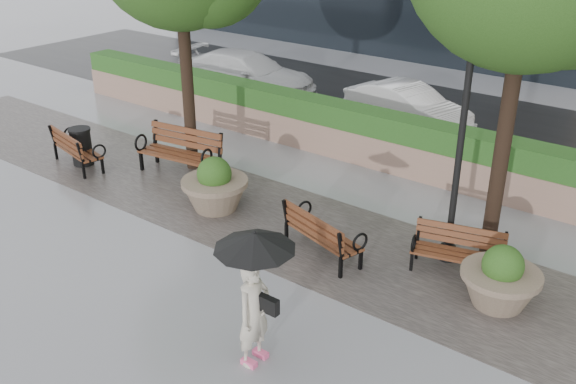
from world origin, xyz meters
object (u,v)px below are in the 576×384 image
Objects in this scene: bench_2 at (322,243)px; lamppost at (458,165)px; pedestrian at (254,286)px; planter_left at (215,189)px; bench_0 at (78,156)px; bench_3 at (456,261)px; planter_right at (500,282)px; bench_1 at (181,161)px; car_right at (407,107)px; car_left at (246,74)px; trash_bin at (82,148)px.

bench_2 is 2.84m from lamppost.
planter_left is at bearing 50.16° from pedestrian.
bench_0 is 9.54m from bench_3.
bench_0 is 1.39× the size of planter_right.
car_right is (2.69, 6.31, 0.30)m from bench_1.
car_left reaches higher than bench_3.
bench_2 is 2.00× the size of trash_bin.
bench_1 is 7.17m from pedestrian.
planter_left is at bearing -177.57° from planter_right.
car_right is at bearing 124.00° from lamppost.
bench_3 is 1.87× the size of trash_bin.
bench_1 is 6.76m from car_left.
bench_0 reaches higher than bench_3.
trash_bin is 0.21× the size of lamppost.
lamppost reaches higher than bench_0.
car_left is (-9.91, 5.79, -1.20)m from lamppost.
car_left is (-11.18, 6.60, 0.29)m from planter_right.
pedestrian is at bearing -123.10° from planter_right.
bench_1 reaches higher than bench_2.
planter_left reaches higher than bench_2.
lamppost is (6.81, 0.20, 1.58)m from bench_1.
planter_left is (-5.16, -0.74, 0.21)m from bench_3.
bench_3 is (7.13, -0.13, -0.08)m from bench_1.
bench_3 is at bearing 153.11° from planter_right.
bench_2 is 10.68m from car_left.
car_left is at bearing 103.56° from car_right.
bench_2 is at bearing -20.74° from bench_1.
planter_left is at bearing 173.05° from bench_3.
bench_1 is 1.51× the size of planter_left.
planter_right is (3.20, 0.47, 0.16)m from bench_2.
lamppost reaches higher than pedestrian.
pedestrian reaches higher than planter_left.
bench_0 is at bearing 171.46° from bench_3.
bench_3 is at bearing -18.25° from pedestrian.
planter_right is 8.77m from car_right.
trash_bin reaches higher than bench_3.
bench_2 is 0.37× the size of car_left.
trash_bin is (-4.34, -0.20, -0.02)m from planter_left.
bench_2 is at bearing 17.32° from pedestrian.
bench_3 is at bearing -140.89° from bench_2.
lamppost is (4.84, 1.07, 1.44)m from planter_left.
bench_1 is 7.13m from bench_3.
planter_left is 0.37× the size of car_right.
planter_left is 6.12m from planter_right.
trash_bin is (-7.26, 0.01, 0.18)m from bench_2.
car_right is (5.07, 7.38, 0.18)m from trash_bin.
bench_1 is 8.11m from planter_right.
planter_right is at bearing -165.02° from bench_0.
bench_3 is 0.34× the size of car_left.
bench_3 is 9.55m from trash_bin.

